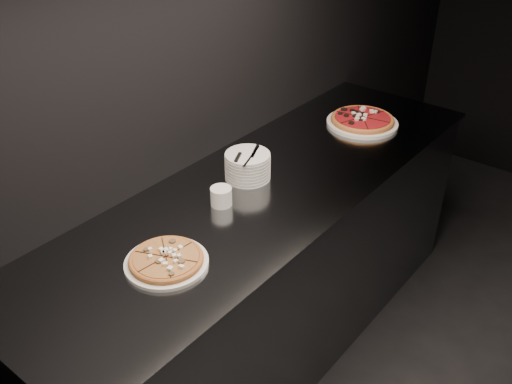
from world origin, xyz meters
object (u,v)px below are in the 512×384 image
Objects in this scene: cutlery at (247,155)px; pizza_tomato at (362,120)px; counter at (268,269)px; pizza_mushroom at (166,260)px; plate_stack at (248,166)px; ramekin at (221,196)px.

pizza_tomato is at bearing 56.62° from cutlery.
counter is 6.61× the size of pizza_tomato.
pizza_tomato is at bearing 89.21° from counter.
pizza_mushroom is 0.91× the size of pizza_tomato.
pizza_mushroom is at bearing -75.85° from plate_stack.
plate_stack reaches higher than counter.
plate_stack reaches higher than pizza_mushroom.
pizza_tomato is at bearing 86.59° from ramekin.
cutlery is at bearing 103.80° from pizza_mushroom.
plate_stack is (-0.11, -0.77, 0.03)m from pizza_tomato.
pizza_tomato is 1.00m from ramekin.
ramekin is (-0.06, -1.00, 0.02)m from pizza_tomato.
ramekin is at bearing 104.74° from pizza_mushroom.
pizza_tomato is at bearing 91.83° from pizza_mushroom.
pizza_mushroom is at bearing -88.17° from pizza_tomato.
pizza_tomato is 1.83× the size of cutlery.
cutlery is at bearing -162.41° from counter.
cutlery is 0.23m from ramekin.
counter is 0.53m from plate_stack.
plate_stack is at bearing 103.10° from ramekin.
pizza_tomato is 4.34× the size of ramekin.
plate_stack is at bearing 104.15° from pizza_mushroom.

